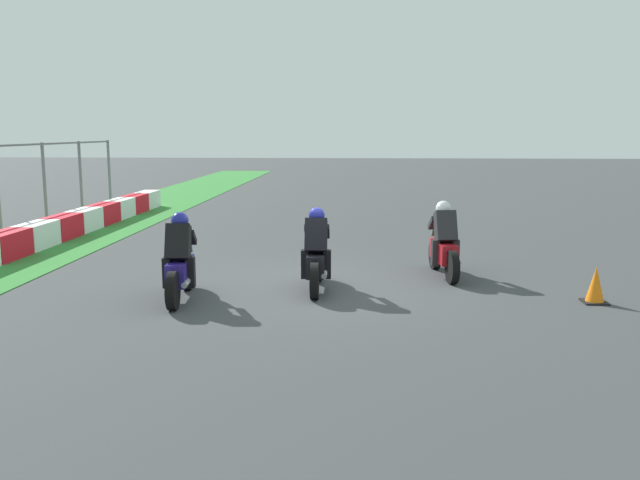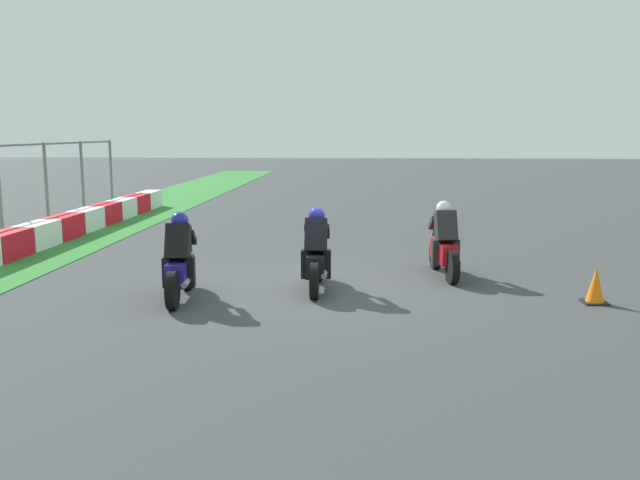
% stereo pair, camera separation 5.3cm
% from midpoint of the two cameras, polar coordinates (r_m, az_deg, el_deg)
% --- Properties ---
extents(ground_plane, '(120.00, 120.00, 0.00)m').
position_cam_midpoint_polar(ground_plane, '(12.49, -0.14, -3.99)').
color(ground_plane, '#3B3E40').
extents(rider_lane_a, '(2.04, 0.58, 1.51)m').
position_cam_midpoint_polar(rider_lane_a, '(13.47, 10.50, -0.46)').
color(rider_lane_a, black).
rests_on(rider_lane_a, ground_plane).
extents(rider_lane_b, '(2.04, 0.54, 1.51)m').
position_cam_midpoint_polar(rider_lane_b, '(12.10, -0.43, -1.41)').
color(rider_lane_b, black).
rests_on(rider_lane_b, ground_plane).
extents(rider_lane_c, '(2.04, 0.56, 1.51)m').
position_cam_midpoint_polar(rider_lane_c, '(11.66, -12.07, -2.03)').
color(rider_lane_c, black).
rests_on(rider_lane_c, ground_plane).
extents(traffic_cone, '(0.40, 0.40, 0.63)m').
position_cam_midpoint_polar(traffic_cone, '(12.16, 22.50, -3.67)').
color(traffic_cone, black).
rests_on(traffic_cone, ground_plane).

